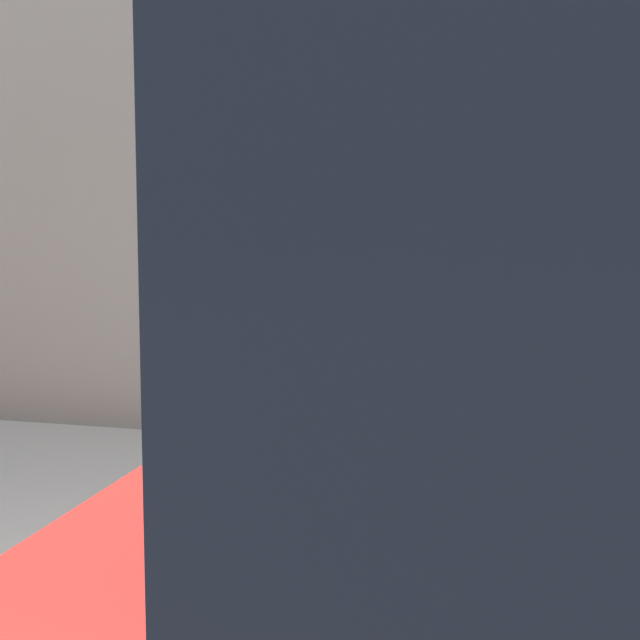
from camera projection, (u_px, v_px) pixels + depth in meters
sidewalk at (334, 525)px, 4.52m from camera, size 24.00×2.80×0.15m
building_facade at (404, 33)px, 6.04m from camera, size 24.00×0.30×5.79m
parking_meter at (320, 338)px, 3.30m from camera, size 0.17×0.13×1.42m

